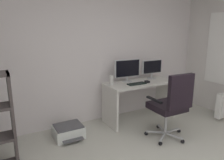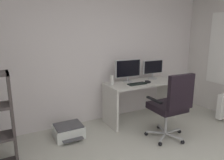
# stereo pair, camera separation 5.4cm
# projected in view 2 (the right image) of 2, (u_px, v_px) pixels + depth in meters

# --- Properties ---
(wall_back) EXTENTS (4.92, 0.10, 2.51)m
(wall_back) POSITION_uv_depth(u_px,v_px,m) (89.00, 54.00, 3.81)
(wall_back) COLOR silver
(wall_back) RESTS_ON ground
(desk) EXTENTS (1.33, 0.57, 0.73)m
(desk) POSITION_uv_depth(u_px,v_px,m) (141.00, 92.00, 3.99)
(desk) COLOR silver
(desk) RESTS_ON ground
(monitor_main) EXTENTS (0.52, 0.18, 0.42)m
(monitor_main) POSITION_uv_depth(u_px,v_px,m) (128.00, 69.00, 3.89)
(monitor_main) COLOR #B2B5B7
(monitor_main) RESTS_ON desk
(monitor_secondary) EXTENTS (0.45, 0.18, 0.37)m
(monitor_secondary) POSITION_uv_depth(u_px,v_px,m) (153.00, 68.00, 4.17)
(monitor_secondary) COLOR #B2B5B7
(monitor_secondary) RESTS_ON desk
(keyboard) EXTENTS (0.34, 0.13, 0.02)m
(keyboard) POSITION_uv_depth(u_px,v_px,m) (137.00, 84.00, 3.76)
(keyboard) COLOR black
(keyboard) RESTS_ON desk
(computer_mouse) EXTENTS (0.07, 0.11, 0.03)m
(computer_mouse) POSITION_uv_depth(u_px,v_px,m) (148.00, 82.00, 3.89)
(computer_mouse) COLOR black
(computer_mouse) RESTS_ON desk
(desktop_speaker) EXTENTS (0.07, 0.07, 0.17)m
(desktop_speaker) POSITION_uv_depth(u_px,v_px,m) (112.00, 80.00, 3.72)
(desktop_speaker) COLOR silver
(desktop_speaker) RESTS_ON desk
(office_chair) EXTENTS (0.61, 0.63, 1.07)m
(office_chair) POSITION_uv_depth(u_px,v_px,m) (172.00, 103.00, 3.19)
(office_chair) COLOR #B7BABC
(office_chair) RESTS_ON ground
(printer) EXTENTS (0.45, 0.45, 0.21)m
(printer) POSITION_uv_depth(u_px,v_px,m) (69.00, 131.00, 3.39)
(printer) COLOR silver
(printer) RESTS_ON ground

